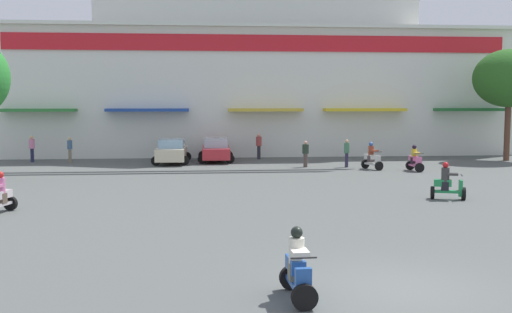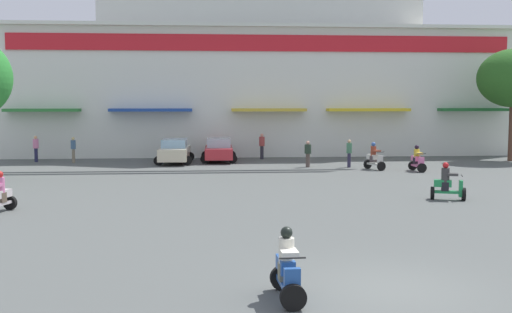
% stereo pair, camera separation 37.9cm
% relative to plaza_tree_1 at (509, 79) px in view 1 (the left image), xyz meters
% --- Properties ---
extents(ground_plane, '(128.00, 128.00, 0.00)m').
position_rel_plaza_tree_1_xyz_m(ground_plane, '(-16.17, -13.26, -5.45)').
color(ground_plane, '#525653').
extents(colonial_building, '(37.95, 14.69, 19.04)m').
position_rel_plaza_tree_1_xyz_m(colonial_building, '(-16.17, 9.09, 2.72)').
color(colonial_building, silver).
rests_on(colonial_building, ground).
extents(plaza_tree_1, '(4.76, 4.24, 7.40)m').
position_rel_plaza_tree_1_xyz_m(plaza_tree_1, '(0.00, 0.00, 0.00)').
color(plaza_tree_1, brown).
rests_on(plaza_tree_1, ground).
extents(parked_car_0, '(2.45, 4.33, 1.55)m').
position_rel_plaza_tree_1_xyz_m(parked_car_0, '(-22.24, 0.25, -4.67)').
color(parked_car_0, beige).
rests_on(parked_car_0, ground).
extents(parked_car_1, '(2.39, 4.18, 1.54)m').
position_rel_plaza_tree_1_xyz_m(parked_car_1, '(-19.40, 1.11, -4.68)').
color(parked_car_1, '#B32830').
rests_on(parked_car_1, ground).
extents(scooter_rider_0, '(0.64, 1.41, 1.49)m').
position_rel_plaza_tree_1_xyz_m(scooter_rider_0, '(-8.24, -5.27, -4.83)').
color(scooter_rider_0, black).
rests_on(scooter_rider_0, ground).
extents(scooter_rider_1, '(1.45, 0.93, 1.53)m').
position_rel_plaza_tree_1_xyz_m(scooter_rider_1, '(-10.40, -15.00, -4.83)').
color(scooter_rider_1, black).
rests_on(scooter_rider_1, ground).
extents(scooter_rider_5, '(1.03, 1.49, 1.60)m').
position_rel_plaza_tree_1_xyz_m(scooter_rider_5, '(-10.44, -4.25, -4.79)').
color(scooter_rider_5, black).
rests_on(scooter_rider_5, ground).
extents(scooter_rider_9, '(0.58, 1.46, 1.48)m').
position_rel_plaza_tree_1_xyz_m(scooter_rider_9, '(-18.48, -26.71, -4.85)').
color(scooter_rider_9, black).
rests_on(scooter_rider_9, ground).
extents(pedestrian_0, '(0.38, 0.38, 1.67)m').
position_rel_plaza_tree_1_xyz_m(pedestrian_0, '(-28.76, 0.98, -4.49)').
color(pedestrian_0, '#7E705A').
rests_on(pedestrian_0, ground).
extents(pedestrian_1, '(0.37, 0.37, 1.72)m').
position_rel_plaza_tree_1_xyz_m(pedestrian_1, '(-31.34, 1.80, -4.48)').
color(pedestrian_1, '#232445').
rests_on(pedestrian_1, ground).
extents(pedestrian_2, '(0.49, 0.49, 1.76)m').
position_rel_plaza_tree_1_xyz_m(pedestrian_2, '(-16.43, 2.48, -4.45)').
color(pedestrian_2, '#27252F').
rests_on(pedestrian_2, ground).
extents(pedestrian_3, '(0.54, 0.54, 1.59)m').
position_rel_plaza_tree_1_xyz_m(pedestrian_3, '(-14.10, -2.70, -4.56)').
color(pedestrian_3, '#51423B').
rests_on(pedestrian_3, ground).
extents(pedestrian_4, '(0.46, 0.46, 1.68)m').
position_rel_plaza_tree_1_xyz_m(pedestrian_4, '(-11.64, -3.00, -4.49)').
color(pedestrian_4, '#2E2A44').
rests_on(pedestrian_4, ground).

